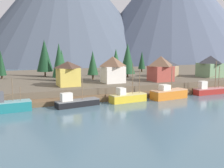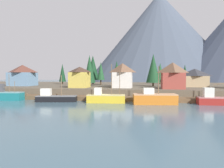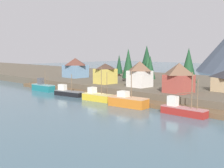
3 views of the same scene
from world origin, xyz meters
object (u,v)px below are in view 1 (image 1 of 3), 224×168
(conifer_near_left, at_px, (128,58))
(conifer_far_left, at_px, (62,61))
(conifer_centre, at_px, (142,60))
(house_red, at_px, (161,68))
(conifer_mid_right, at_px, (1,63))
(fishing_boat_black, at_px, (76,102))
(house_green, at_px, (210,66))
(house_yellow, at_px, (68,73))
(house_tan, at_px, (165,67))
(fishing_boat_yellow, at_px, (127,97))
(conifer_back_right, at_px, (93,63))
(house_white, at_px, (113,69))
(conifer_back_left, at_px, (45,56))
(conifer_mid_left, at_px, (59,60))
(fishing_boat_teal, at_px, (6,106))
(fishing_boat_orange, at_px, (168,94))
(conifer_near_right, at_px, (116,58))
(fishing_boat_red, at_px, (209,90))

(conifer_near_left, bearing_deg, conifer_far_left, 160.42)
(conifer_near_left, bearing_deg, conifer_centre, 47.54)
(house_red, distance_m, conifer_mid_right, 47.31)
(fishing_boat_black, bearing_deg, conifer_centre, 36.91)
(fishing_boat_black, xyz_separation_m, house_green, (47.87, 14.37, 5.04))
(house_yellow, relative_size, house_green, 0.86)
(conifer_centre, bearing_deg, fishing_boat_black, -133.68)
(house_tan, distance_m, conifer_centre, 16.31)
(house_red, bearing_deg, conifer_centre, 72.28)
(fishing_boat_yellow, distance_m, house_yellow, 16.89)
(house_tan, xyz_separation_m, conifer_back_right, (-24.48, 0.80, 2.01))
(house_white, bearing_deg, conifer_back_left, 123.99)
(house_red, xyz_separation_m, conifer_mid_left, (-26.17, 11.51, 2.22))
(fishing_boat_teal, height_order, fishing_boat_orange, fishing_boat_orange)
(conifer_mid_left, relative_size, conifer_far_left, 1.22)
(house_green, bearing_deg, conifer_near_right, 127.87)
(house_yellow, distance_m, house_green, 46.37)
(conifer_mid_right, bearing_deg, conifer_near_right, 9.11)
(conifer_centre, bearing_deg, conifer_far_left, -167.48)
(conifer_centre, bearing_deg, fishing_boat_teal, -142.90)
(conifer_near_right, bearing_deg, conifer_near_left, -101.77)
(house_green, relative_size, house_tan, 0.91)
(house_green, distance_m, conifer_back_right, 37.55)
(house_red, distance_m, house_yellow, 26.21)
(fishing_boat_red, xyz_separation_m, conifer_centre, (0.58, 36.93, 5.88))
(conifer_back_right, height_order, conifer_centre, conifer_back_right)
(house_green, height_order, conifer_mid_right, conifer_mid_right)
(conifer_mid_left, bearing_deg, fishing_boat_black, -93.80)
(fishing_boat_black, relative_size, house_red, 1.33)
(fishing_boat_black, height_order, fishing_boat_yellow, fishing_boat_yellow)
(house_green, bearing_deg, conifer_mid_left, 169.14)
(house_green, bearing_deg, conifer_centre, 116.91)
(fishing_boat_yellow, relative_size, conifer_back_right, 1.02)
(house_yellow, relative_size, conifer_near_left, 0.57)
(fishing_boat_black, distance_m, conifer_back_right, 25.77)
(fishing_boat_red, bearing_deg, conifer_centre, 88.43)
(house_yellow, relative_size, conifer_mid_right, 0.72)
(fishing_boat_yellow, height_order, conifer_near_right, conifer_near_right)
(house_green, xyz_separation_m, conifer_mid_right, (-61.40, 20.51, 1.26))
(fishing_boat_black, bearing_deg, conifer_far_left, 73.32)
(fishing_boat_yellow, xyz_separation_m, conifer_centre, (24.26, 37.54, 5.87))
(house_tan, height_order, conifer_mid_left, conifer_mid_left)
(house_tan, bearing_deg, fishing_boat_orange, -121.57)
(conifer_near_right, xyz_separation_m, conifer_centre, (9.14, -3.64, -0.76))
(fishing_boat_red, bearing_deg, fishing_boat_teal, 179.78)
(house_green, xyz_separation_m, conifer_mid_left, (-46.33, 8.89, 2.35))
(conifer_near_left, distance_m, conifer_mid_left, 21.67)
(conifer_near_right, distance_m, conifer_far_left, 25.38)
(fishing_boat_orange, height_order, conifer_far_left, conifer_far_left)
(house_white, bearing_deg, house_yellow, -175.12)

